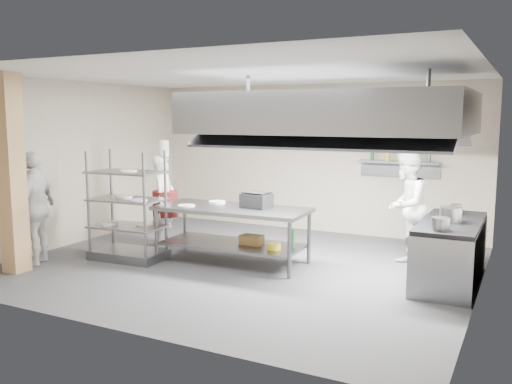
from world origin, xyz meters
The scene contains 23 objects.
floor centered at (0.00, 0.00, 0.00)m, with size 7.00×7.00×0.00m, color #3C3C3F.
ceiling centered at (0.00, 0.00, 3.00)m, with size 7.00×7.00×0.00m, color silver.
wall_back centered at (0.00, 3.00, 1.50)m, with size 7.00×7.00×0.00m, color tan.
wall_left centered at (-3.50, 0.00, 1.50)m, with size 6.00×6.00×0.00m, color tan.
wall_right centered at (3.50, 0.00, 1.50)m, with size 6.00×6.00×0.00m, color tan.
column centered at (-2.90, -1.90, 1.50)m, with size 0.30×0.30×3.00m, color tan.
exhaust_hood centered at (1.30, 0.40, 2.40)m, with size 4.00×2.50×0.60m, color gray.
hood_strip_a centered at (0.40, 0.40, 2.08)m, with size 1.60×0.12×0.04m, color white.
hood_strip_b centered at (2.20, 0.40, 2.08)m, with size 1.60×0.12×0.04m, color white.
wall_shelf centered at (1.80, 2.84, 1.50)m, with size 1.50×0.28×0.04m, color gray.
island centered at (-0.21, 0.03, 0.46)m, with size 2.48×1.03×0.91m, color gray, non-canonical shape.
island_worktop centered at (-0.21, 0.03, 0.88)m, with size 2.48×1.03×0.06m, color gray.
island_undershelf centered at (-0.21, 0.03, 0.30)m, with size 2.28×0.93×0.04m, color gray.
pass_rack centered at (-1.85, -0.55, 0.90)m, with size 1.20×0.70×1.80m, color slate, non-canonical shape.
cooking_range centered at (3.08, 0.50, 0.42)m, with size 0.80×2.00×0.84m, color slate.
range_top centered at (3.08, 0.50, 0.87)m, with size 0.78×1.96×0.06m, color black.
chef_head centered at (-1.90, 0.51, 0.83)m, with size 0.60×0.40×1.65m, color silver.
chef_line centered at (2.24, 1.50, 0.91)m, with size 0.88×0.69×1.81m, color white.
chef_plating centered at (-3.00, -1.42, 0.91)m, with size 1.06×0.44×1.81m, color silver.
griddle centered at (0.13, 0.24, 1.02)m, with size 0.45×0.35×0.22m, color slate.
wicker_basket centered at (0.11, 0.10, 0.40)m, with size 0.35×0.24×0.15m, color olive.
stockpot centered at (3.07, 0.41, 1.00)m, with size 0.30×0.30×0.21m, color gray.
plate_stack centered at (-1.85, -0.55, 0.58)m, with size 0.28×0.28×0.05m, color white.
Camera 1 is at (4.02, -7.41, 2.36)m, focal length 38.00 mm.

